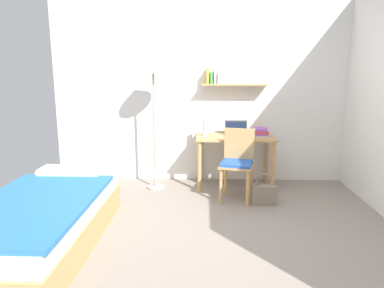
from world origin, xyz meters
TOP-DOWN VIEW (x-y plane):
  - ground_plane at (0.00, 0.00)m, footprint 5.28×5.28m
  - wall_back at (0.00, 2.02)m, footprint 4.40×0.27m
  - bed at (-1.50, -0.13)m, footprint 0.99×2.02m
  - desk at (0.42, 1.70)m, footprint 1.07×0.58m
  - desk_chair at (0.41, 1.19)m, footprint 0.48×0.48m
  - standing_lamp at (-0.68, 1.56)m, footprint 0.39×0.39m
  - laptop at (0.43, 1.75)m, footprint 0.32×0.22m
  - water_bottle at (-0.00, 1.71)m, footprint 0.07×0.07m
  - book_stack at (0.76, 1.67)m, footprint 0.20×0.25m
  - handbag at (0.72, 1.00)m, footprint 0.29×0.13m

SIDE VIEW (x-z plane):
  - ground_plane at x=0.00m, z-range 0.00..0.00m
  - handbag at x=0.72m, z-range -0.06..0.33m
  - bed at x=-1.50m, z-range -0.03..0.51m
  - desk_chair at x=0.41m, z-range 0.05..0.94m
  - desk at x=0.42m, z-range 0.23..0.94m
  - laptop at x=0.43m, z-range 0.67..0.87m
  - book_stack at x=0.76m, z-range 0.72..0.84m
  - water_bottle at x=0.00m, z-range 0.72..0.96m
  - wall_back at x=0.00m, z-range 0.00..2.60m
  - standing_lamp at x=-0.68m, z-range 0.69..2.48m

